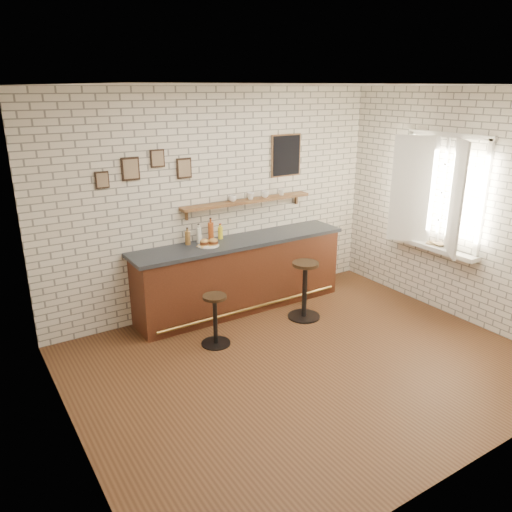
# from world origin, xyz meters

# --- Properties ---
(ground) EXTENTS (5.00, 5.00, 0.00)m
(ground) POSITION_xyz_m (0.00, 0.00, 0.00)
(ground) COLOR brown
(ground) RESTS_ON ground
(bar_counter) EXTENTS (3.10, 0.65, 1.01)m
(bar_counter) POSITION_xyz_m (0.16, 1.70, 0.51)
(bar_counter) COLOR #502515
(bar_counter) RESTS_ON ground
(sandwich_plate) EXTENTS (0.28, 0.28, 0.01)m
(sandwich_plate) POSITION_xyz_m (-0.34, 1.69, 1.02)
(sandwich_plate) COLOR white
(sandwich_plate) RESTS_ON bar_counter
(ciabatta_sandwich) EXTENTS (0.25, 0.17, 0.08)m
(ciabatta_sandwich) POSITION_xyz_m (-0.33, 1.69, 1.06)
(ciabatta_sandwich) COLOR tan
(ciabatta_sandwich) RESTS_ON sandwich_plate
(potato_chips) EXTENTS (0.27, 0.17, 0.00)m
(potato_chips) POSITION_xyz_m (-0.35, 1.69, 1.02)
(potato_chips) COLOR #E0AB4F
(potato_chips) RESTS_ON sandwich_plate
(bitters_bottle_brown) EXTENTS (0.07, 0.07, 0.23)m
(bitters_bottle_brown) POSITION_xyz_m (-0.54, 1.89, 1.10)
(bitters_bottle_brown) COLOR brown
(bitters_bottle_brown) RESTS_ON bar_counter
(bitters_bottle_white) EXTENTS (0.07, 0.07, 0.26)m
(bitters_bottle_white) POSITION_xyz_m (-0.37, 1.89, 1.12)
(bitters_bottle_white) COLOR white
(bitters_bottle_white) RESTS_ON bar_counter
(bitters_bottle_amber) EXTENTS (0.08, 0.08, 0.32)m
(bitters_bottle_amber) POSITION_xyz_m (-0.19, 1.89, 1.14)
(bitters_bottle_amber) COLOR #A3471A
(bitters_bottle_amber) RESTS_ON bar_counter
(condiment_bottle_yellow) EXTENTS (0.07, 0.07, 0.21)m
(condiment_bottle_yellow) POSITION_xyz_m (-0.05, 1.89, 1.10)
(condiment_bottle_yellow) COLOR yellow
(condiment_bottle_yellow) RESTS_ON bar_counter
(bar_stool_left) EXTENTS (0.36, 0.36, 0.64)m
(bar_stool_left) POSITION_xyz_m (-0.65, 0.95, 0.34)
(bar_stool_left) COLOR black
(bar_stool_left) RESTS_ON ground
(bar_stool_right) EXTENTS (0.44, 0.44, 0.79)m
(bar_stool_right) POSITION_xyz_m (0.72, 0.97, 0.42)
(bar_stool_right) COLOR black
(bar_stool_right) RESTS_ON ground
(wall_shelf) EXTENTS (2.00, 0.18, 0.18)m
(wall_shelf) POSITION_xyz_m (0.40, 1.90, 1.48)
(wall_shelf) COLOR brown
(wall_shelf) RESTS_ON ground
(shelf_cup_a) EXTENTS (0.14, 0.14, 0.09)m
(shelf_cup_a) POSITION_xyz_m (0.16, 1.90, 1.54)
(shelf_cup_a) COLOR white
(shelf_cup_a) RESTS_ON wall_shelf
(shelf_cup_b) EXTENTS (0.15, 0.15, 0.10)m
(shelf_cup_b) POSITION_xyz_m (0.45, 1.90, 1.55)
(shelf_cup_b) COLOR white
(shelf_cup_b) RESTS_ON wall_shelf
(shelf_cup_c) EXTENTS (0.13, 0.13, 0.09)m
(shelf_cup_c) POSITION_xyz_m (0.69, 1.90, 1.54)
(shelf_cup_c) COLOR white
(shelf_cup_c) RESTS_ON wall_shelf
(shelf_cup_d) EXTENTS (0.11, 0.11, 0.09)m
(shelf_cup_d) POSITION_xyz_m (0.97, 1.90, 1.54)
(shelf_cup_d) COLOR white
(shelf_cup_d) RESTS_ON wall_shelf
(back_wall_decor) EXTENTS (2.96, 0.02, 0.56)m
(back_wall_decor) POSITION_xyz_m (0.23, 1.98, 2.05)
(back_wall_decor) COLOR black
(back_wall_decor) RESTS_ON ground
(window_sill) EXTENTS (0.20, 1.35, 0.06)m
(window_sill) POSITION_xyz_m (2.40, 0.30, 0.90)
(window_sill) COLOR white
(window_sill) RESTS_ON ground
(casement_window) EXTENTS (0.40, 1.30, 1.56)m
(casement_window) POSITION_xyz_m (2.36, 0.30, 1.65)
(casement_window) COLOR white
(casement_window) RESTS_ON ground
(book_lower) EXTENTS (0.22, 0.25, 0.02)m
(book_lower) POSITION_xyz_m (2.38, 0.28, 0.94)
(book_lower) COLOR tan
(book_lower) RESTS_ON window_sill
(book_upper) EXTENTS (0.21, 0.25, 0.02)m
(book_upper) POSITION_xyz_m (2.38, 0.28, 0.96)
(book_upper) COLOR tan
(book_upper) RESTS_ON book_lower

